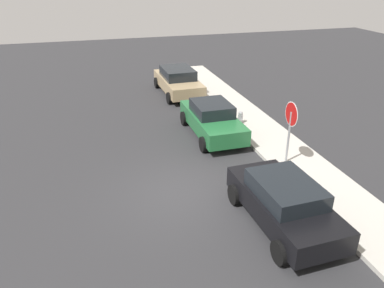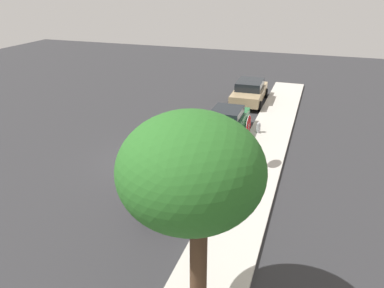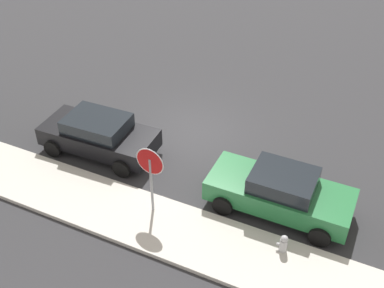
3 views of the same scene
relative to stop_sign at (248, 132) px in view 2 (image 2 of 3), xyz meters
name	(u,v)px [view 2 (image 2 of 3)]	position (x,y,z in m)	size (l,w,h in m)	color
ground_plane	(151,161)	(0.75, -4.30, -1.73)	(60.00, 60.00, 0.00)	#2D2D30
sidewalk_curb	(253,175)	(0.75, 0.45, -1.66)	(32.00, 2.18, 0.14)	beige
stop_sign	(248,132)	(0.00, 0.00, 0.00)	(0.89, 0.08, 2.49)	gray
parked_car_black	(181,179)	(3.19, -1.89, -0.98)	(4.13, 2.10, 1.43)	black
parked_car_green	(226,122)	(-3.42, -1.78, -0.99)	(4.38, 1.97, 1.48)	#236B38
parked_car_tan	(249,91)	(-9.61, -1.74, -0.96)	(4.64, 2.19, 1.50)	tan
street_tree_near_corner	(191,173)	(8.35, 0.30, 2.32)	(3.16, 3.16, 5.36)	#422D1E
fire_hydrant	(258,128)	(-4.06, -0.15, -1.37)	(0.30, 0.22, 0.72)	#A5A5A8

